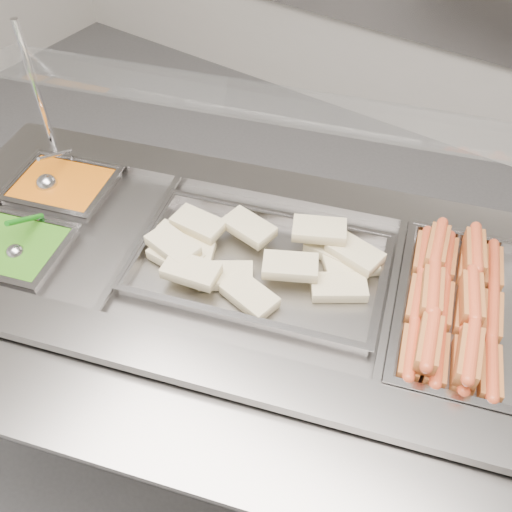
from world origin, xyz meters
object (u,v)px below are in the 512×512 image
Objects in this scene: sneeze_guard at (262,104)px; ladle at (48,183)px; pan_wraps at (259,269)px; serving_spoon at (17,247)px; steam_counter at (242,348)px; pan_hotdogs at (463,318)px.

ladle is (-0.63, -0.29, -0.36)m from sneeze_guard.
pan_wraps is 0.70m from serving_spoon.
serving_spoon is at bearing -148.94° from steam_counter.
serving_spoon is (-0.60, -0.35, 0.04)m from pan_wraps.
pan_hotdogs is at bearing 11.67° from ladle.
sneeze_guard is at bearing 24.69° from ladle.
ladle is (-1.30, -0.27, 0.05)m from pan_hotdogs.
pan_wraps reaches higher than steam_counter.
steam_counter is at bearing -162.63° from pan_wraps.
sneeze_guard is at bearing 122.72° from pan_wraps.
ladle is at bearing -168.33° from pan_hotdogs.
steam_counter is at bearing 31.06° from serving_spoon.
pan_wraps is 3.99× the size of ladle.
sneeze_guard reaches higher than steam_counter.
sneeze_guard is 2.65× the size of pan_hotdogs.
steam_counter is at bearing -72.63° from sneeze_guard.
ladle reaches higher than pan_wraps.
sneeze_guard is 0.45m from pan_wraps.
pan_wraps is 0.76m from ladle.
pan_hotdogs is at bearing 17.37° from pan_wraps.
serving_spoon reaches higher than steam_counter.
steam_counter is 1.23× the size of sneeze_guard.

